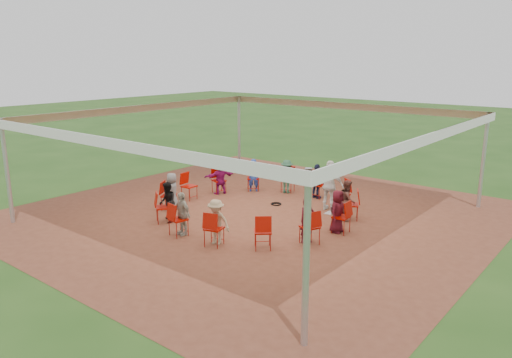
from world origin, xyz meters
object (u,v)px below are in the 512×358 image
Objects in this scene: chair_9 at (163,207)px; person_seated_4 at (253,175)px; person_seated_5 at (220,177)px; cable_coil at (276,204)px; chair_11 at (214,229)px; chair_1 at (351,205)px; chair_6 at (219,180)px; chair_10 at (178,220)px; chair_3 at (319,185)px; standing_person at (330,186)px; chair_13 at (310,227)px; chair_5 at (253,178)px; person_seated_8 at (182,213)px; chair_4 at (288,180)px; chair_7 at (189,186)px; person_seated_6 at (172,191)px; chair_12 at (263,232)px; chair_8 at (169,196)px; person_seated_1 at (347,200)px; person_seated_2 at (317,181)px; person_seated_3 at (287,176)px; person_seated_10 at (307,220)px; chair_2 at (342,193)px; laptop at (332,211)px; chair_0 at (341,217)px; person_seated_0 at (337,211)px; person_seated_7 at (167,202)px; person_seated_9 at (216,222)px.

person_seated_4 is at bearing 127.57° from chair_9.
cable_coil is at bearing 116.26° from person_seated_5.
chair_1 is at bearing 51.43° from chair_11.
chair_1 is 5.02m from chair_6.
chair_10 is at bearing 63.68° from person_seated_4.
chair_11 is (0.28, -5.42, 0.00)m from chair_3.
chair_13 is at bearing 102.72° from standing_person.
chair_5 is 1.00× the size of chair_9.
chair_13 is (5.14, -2.15, 0.00)m from chair_6.
person_seated_8 reaches higher than chair_6.
chair_4 is 2.43m from standing_person.
chair_3 and chair_6 have the same top height.
person_seated_6 reaches higher than chair_7.
chair_8 is at bearing 128.57° from chair_12.
chair_4 and chair_11 have the same top height.
person_seated_1 is at bearing 128.57° from person_seated_4.
person_seated_1 is 4.80m from person_seated_5.
person_seated_2 is 1.19m from person_seated_3.
chair_7 is at bearing 143.01° from person_seated_8.
chair_5 is (-2.33, -0.66, 0.00)m from chair_3.
person_seated_10 is (4.31, -3.11, 0.14)m from chair_5.
chair_12 is at bearing 102.86° from chair_4.
person_seated_8 and person_seated_10 have the same top height.
laptop is at bearing 147.94° from chair_2.
person_seated_8 is at bearing 25.71° from person_seated_6.
person_seated_10 is (0.02, -2.37, 0.14)m from chair_1.
chair_12 is at bearing 154.29° from chair_0.
person_seated_0 reaches higher than laptop.
chair_3 is 1.00× the size of chair_5.
person_seated_1 is at bearing 115.71° from person_seated_5.
chair_12 is 5.32m from person_seated_5.
standing_person is at bearing 88.03° from person_seated_7.
person_seated_8 is (-2.90, -3.96, 0.14)m from chair_1.
person_seated_6 is 1.00× the size of person_seated_10.
chair_12 is 0.77× the size of person_seated_1.
person_seated_7 is at bearing 38.57° from person_seated_5.
chair_2 is at bearing 64.29° from chair_11.
chair_13 is 5.32m from person_seated_4.
person_seated_6 is (-0.49, -3.36, 0.14)m from chair_5.
person_seated_2 is 1.00× the size of person_seated_5.
person_seated_3 reaches higher than chair_4.
chair_8 is 2.37m from person_seated_8.
chair_1 is 0.77× the size of person_seated_6.
person_seated_9 is 3.02× the size of cable_coil.
person_seated_7 is at bearing 127.57° from chair_13.
cable_coil is (-0.88, 3.74, -0.57)m from person_seated_9.
person_seated_3 is (-3.07, 1.28, 0.00)m from person_seated_1.
chair_12 is at bearing 160.63° from laptop.
person_seated_1 reaches higher than chair_8.
person_seated_5 is at bearing 12.86° from person_seated_4.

